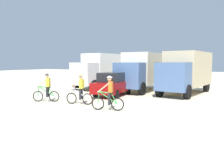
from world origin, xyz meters
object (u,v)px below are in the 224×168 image
box_truck_cream_rv (143,70)px  sedan_parked (113,84)px  box_truck_white_box (104,69)px  cyclist_orange_shirt (47,88)px  cyclist_cowboy_hat (80,90)px  box_truck_tan_camper (186,70)px  cyclist_near_camera (109,94)px

box_truck_cream_rv → sedan_parked: bearing=-102.5°
box_truck_cream_rv → box_truck_white_box: bearing=175.1°
box_truck_cream_rv → cyclist_orange_shirt: bearing=-112.3°
cyclist_cowboy_hat → box_truck_tan_camper: bearing=58.7°
box_truck_tan_camper → cyclist_near_camera: box_truck_tan_camper is taller
cyclist_orange_shirt → cyclist_cowboy_hat: size_ratio=1.00×
box_truck_cream_rv → sedan_parked: 4.34m
box_truck_white_box → cyclist_cowboy_hat: bearing=-69.4°
box_truck_white_box → cyclist_near_camera: size_ratio=3.86×
box_truck_white_box → sedan_parked: (3.28, -4.48, -0.99)m
sedan_parked → cyclist_cowboy_hat: size_ratio=2.38×
box_truck_cream_rv → sedan_parked: box_truck_cream_rv is taller
cyclist_cowboy_hat → cyclist_near_camera: bearing=-18.0°
sedan_parked → cyclist_orange_shirt: 4.97m
box_truck_tan_camper → cyclist_cowboy_hat: size_ratio=3.86×
box_truck_tan_camper → cyclist_near_camera: bearing=-105.7°
box_truck_white_box → sedan_parked: bearing=-53.8°
box_truck_white_box → sedan_parked: 5.64m
sedan_parked → box_truck_white_box: bearing=126.2°
sedan_parked → cyclist_near_camera: cyclist_near_camera is taller
cyclist_orange_shirt → cyclist_near_camera: 4.83m
box_truck_tan_camper → cyclist_cowboy_hat: box_truck_tan_camper is taller
sedan_parked → cyclist_cowboy_hat: bearing=-91.0°
box_truck_cream_rv → cyclist_cowboy_hat: size_ratio=3.76×
box_truck_tan_camper → cyclist_orange_shirt: bearing=-131.9°
box_truck_tan_camper → cyclist_near_camera: size_ratio=3.86×
cyclist_cowboy_hat → box_truck_white_box: bearing=110.6°
box_truck_white_box → box_truck_tan_camper: size_ratio=1.00×
sedan_parked → cyclist_orange_shirt: cyclist_orange_shirt is taller
box_truck_cream_rv → box_truck_tan_camper: (3.78, -0.37, 0.00)m
box_truck_cream_rv → box_truck_tan_camper: same height
box_truck_cream_rv → cyclist_cowboy_hat: box_truck_cream_rv is taller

